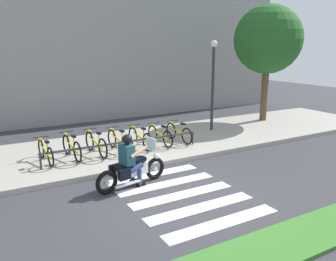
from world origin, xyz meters
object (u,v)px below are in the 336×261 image
bicycle_3 (119,141)px  bike_rack (125,143)px  motorcycle (132,170)px  bicycle_5 (160,135)px  bicycle_6 (179,133)px  bicycle_0 (46,152)px  bicycle_4 (140,138)px  tree_near_rack (268,40)px  bicycle_2 (96,144)px  street_lamp (213,77)px  rider (129,157)px  bicycle_1 (72,147)px

bicycle_3 → bike_rack: 0.56m
motorcycle → bike_rack: motorcycle is taller
bicycle_5 → bicycle_6: bearing=-0.0°
motorcycle → bicycle_6: motorcycle is taller
bicycle_0 → bicycle_6: 4.71m
bicycle_4 → tree_near_rack: size_ratio=0.30×
bicycle_2 → bicycle_3: 0.78m
bicycle_6 → street_lamp: size_ratio=0.42×
rider → bicycle_5: size_ratio=0.90×
bicycle_0 → street_lamp: 7.18m
street_lamp → bicycle_3: bearing=-168.8°
bicycle_6 → tree_near_rack: 6.58m
bicycle_3 → tree_near_rack: (7.86, 1.30, 3.36)m
bicycle_2 → bicycle_6: size_ratio=1.08×
bicycle_2 → rider: bearing=-89.2°
bicycle_2 → bicycle_5: (2.35, 0.00, -0.02)m
bicycle_6 → bike_rack: bearing=-166.7°
bicycle_3 → bicycle_5: (1.57, 0.00, -0.01)m
bicycle_0 → motorcycle: bearing=-57.5°
bicycle_1 → tree_near_rack: bearing=7.8°
bicycle_3 → bicycle_1: bearing=-180.0°
tree_near_rack → bicycle_2: bearing=-171.5°
bicycle_2 → bicycle_5: 2.35m
bicycle_4 → bicycle_5: (0.78, 0.00, -0.01)m
rider → bike_rack: rider is taller
bicycle_0 → tree_near_rack: bearing=7.2°
rider → bicycle_4: bearing=59.9°
street_lamp → tree_near_rack: bearing=6.8°
bicycle_6 → street_lamp: (2.17, 0.90, 1.85)m
bicycle_1 → bicycle_4: (2.35, 0.00, -0.02)m
bicycle_0 → street_lamp: bearing=7.4°
bicycle_4 → tree_near_rack: (7.07, 1.30, 3.36)m
rider → bicycle_5: rider is taller
tree_near_rack → rider: bearing=-155.4°
bicycle_3 → bike_rack: (0.00, -0.55, 0.07)m
bicycle_0 → bicycle_3: size_ratio=0.96×
bicycle_0 → bicycle_1: size_ratio=0.96×
bicycle_1 → bicycle_2: bearing=0.0°
bicycle_6 → bicycle_4: bearing=-180.0°
bicycle_5 → bicycle_1: bearing=-180.0°
motorcycle → bicycle_1: bearing=108.8°
bicycle_5 → tree_near_rack: bearing=11.6°
bicycle_1 → bicycle_4: 2.35m
bicycle_0 → bike_rack: 2.42m
bicycle_0 → bicycle_3: (2.35, -0.00, 0.01)m
bicycle_3 → rider: bearing=-105.8°
bicycle_4 → bicycle_6: bearing=0.0°
bicycle_2 → bicycle_3: size_ratio=1.03×
motorcycle → bicycle_1: size_ratio=1.27×
rider → bicycle_4: (1.53, 2.65, -0.32)m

